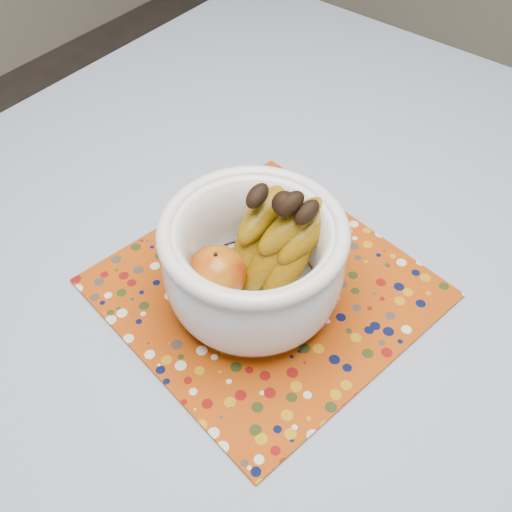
% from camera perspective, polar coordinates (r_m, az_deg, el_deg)
% --- Properties ---
extents(table, '(1.20, 1.20, 0.75)m').
position_cam_1_polar(table, '(0.90, 5.95, -4.95)').
color(table, brown).
rests_on(table, ground).
extents(tablecloth, '(1.32, 1.32, 0.01)m').
position_cam_1_polar(tablecloth, '(0.83, 6.39, -1.59)').
color(tablecloth, slate).
rests_on(tablecloth, table).
extents(placemat, '(0.43, 0.43, 0.00)m').
position_cam_1_polar(placemat, '(0.80, 0.89, -3.06)').
color(placemat, '#9A3908').
rests_on(placemat, tablecloth).
extents(fruit_bowl, '(0.23, 0.23, 0.17)m').
position_cam_1_polar(fruit_bowl, '(0.73, 0.42, 0.09)').
color(fruit_bowl, white).
rests_on(fruit_bowl, placemat).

